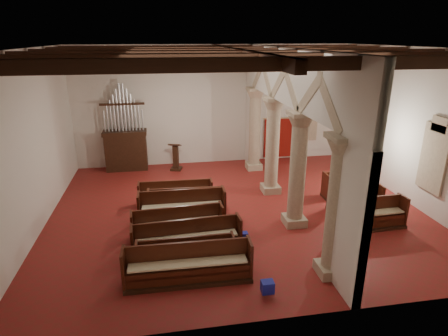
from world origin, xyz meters
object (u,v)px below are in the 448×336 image
at_px(processional_banner, 302,147).
at_px(nave_pew_0, 188,270).
at_px(aisle_pew_0, 374,218).
at_px(lectern, 176,159).
at_px(pipe_organ, 126,143).

height_order(processional_banner, nave_pew_0, processional_banner).
relative_size(processional_banner, aisle_pew_0, 1.11).
bearing_deg(nave_pew_0, lectern, 90.34).
bearing_deg(lectern, aisle_pew_0, -31.12).
distance_m(nave_pew_0, aisle_pew_0, 6.94).
bearing_deg(processional_banner, lectern, -161.31).
bearing_deg(processional_banner, aisle_pew_0, -74.65).
xyz_separation_m(lectern, nave_pew_0, (-0.10, -9.17, -0.23)).
bearing_deg(pipe_organ, aisle_pew_0, -40.58).
relative_size(nave_pew_0, aisle_pew_0, 1.55).
bearing_deg(processional_banner, pipe_organ, -165.09).
height_order(lectern, processional_banner, processional_banner).
distance_m(pipe_organ, lectern, 2.59).
xyz_separation_m(lectern, processional_banner, (6.69, 0.26, 0.22)).
relative_size(lectern, nave_pew_0, 0.41).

